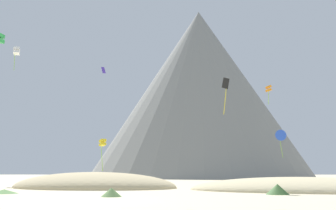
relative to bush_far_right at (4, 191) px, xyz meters
The scene contains 14 objects.
ground_plane 14.98m from the bush_far_right, 42.07° to the right, with size 400.00×400.00×0.00m, color beige.
dune_foreground_right 30.84m from the bush_far_right, 12.40° to the left, with size 24.81×14.58×2.97m, color beige.
dune_midground 14.83m from the bush_far_right, 65.95° to the left, with size 21.33×15.06×3.98m, color #C6B284.
bush_far_right is the anchor object (origin of this frame).
bush_near_left 12.07m from the bush_far_right, 24.18° to the right, with size 1.77×1.77×0.76m, color #668C4C.
bush_low_patch 32.10m from the bush_far_right, 15.61° to the left, with size 2.01×2.01×0.82m, color #668C4C.
bush_far_left 25.75m from the bush_far_right, ahead, with size 2.14×2.14×0.96m, color #477238.
rock_massif 105.15m from the bush_far_right, 76.71° to the left, with size 85.62×85.62×56.09m.
kite_blue_low 61.45m from the bush_far_right, 51.13° to the left, with size 2.31×0.60×5.78m.
kite_indigo_mid 45.00m from the bush_far_right, 86.53° to the left, with size 0.93×0.79×1.36m.
kite_black_low 26.67m from the bush_far_right, 21.22° to the left, with size 0.99×0.47×4.44m.
kite_white_mid 44.56m from the bush_far_right, 110.46° to the left, with size 1.29×1.36×4.42m.
kite_orange_mid 54.58m from the bush_far_right, 48.76° to the left, with size 1.10×1.03×3.71m.
kite_yellow_low 26.09m from the bush_far_right, 78.42° to the left, with size 1.22×1.22×4.92m.
Camera 1 is at (5.27, -31.27, 2.17)m, focal length 45.76 mm.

